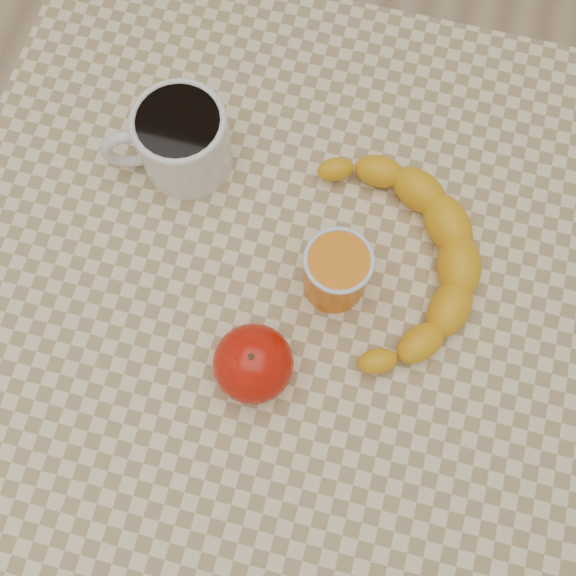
% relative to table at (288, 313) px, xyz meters
% --- Properties ---
extents(ground, '(3.00, 3.00, 0.00)m').
position_rel_table_xyz_m(ground, '(0.00, 0.00, -0.66)').
color(ground, tan).
rests_on(ground, ground).
extents(table, '(0.80, 0.80, 0.75)m').
position_rel_table_xyz_m(table, '(0.00, 0.00, 0.00)').
color(table, beige).
rests_on(table, ground).
extents(coffee_mug, '(0.16, 0.14, 0.09)m').
position_rel_table_xyz_m(coffee_mug, '(-0.16, 0.13, 0.13)').
color(coffee_mug, silver).
rests_on(coffee_mug, table).
extents(orange_juice_glass, '(0.07, 0.07, 0.08)m').
position_rel_table_xyz_m(orange_juice_glass, '(0.05, 0.02, 0.13)').
color(orange_juice_glass, '#DA6706').
rests_on(orange_juice_glass, table).
extents(apple, '(0.10, 0.10, 0.08)m').
position_rel_table_xyz_m(apple, '(-0.01, -0.09, 0.12)').
color(apple, '#A80B05').
rests_on(apple, table).
extents(banana, '(0.35, 0.40, 0.05)m').
position_rel_table_xyz_m(banana, '(0.11, 0.06, 0.11)').
color(banana, gold).
rests_on(banana, table).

